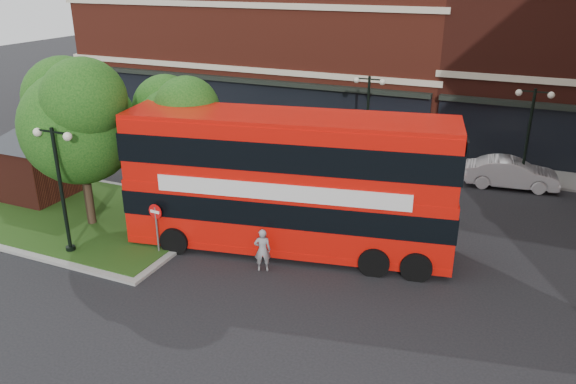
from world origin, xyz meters
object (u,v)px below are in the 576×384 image
at_px(woman, 262,250).
at_px(car_white, 511,173).
at_px(bus, 289,174).
at_px(car_silver, 272,139).

bearing_deg(woman, car_white, -146.24).
distance_m(bus, car_white, 13.13).
bearing_deg(bus, car_white, 43.54).
height_order(bus, car_white, bus).
distance_m(bus, car_silver, 12.85).
bearing_deg(car_silver, bus, -152.47).
relative_size(car_silver, car_white, 0.94).
bearing_deg(car_silver, woman, -156.74).
xyz_separation_m(bus, woman, (-0.15, -2.00, -2.25)).
height_order(woman, car_silver, woman).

